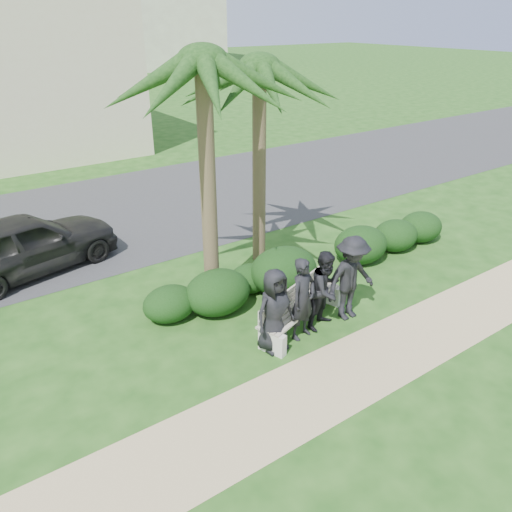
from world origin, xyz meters
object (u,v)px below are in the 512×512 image
at_px(park_bench, 302,309).
at_px(palm_right, 259,68).
at_px(man_a, 274,311).
at_px(car_a, 25,244).
at_px(man_b, 303,299).
at_px(man_c, 326,290).
at_px(man_d, 351,278).
at_px(palm_left, 203,63).

bearing_deg(park_bench, palm_right, 51.42).
height_order(man_a, car_a, man_a).
xyz_separation_m(man_b, car_a, (-3.66, 5.85, -0.09)).
relative_size(man_a, man_c, 1.01).
distance_m(man_b, car_a, 6.90).
relative_size(park_bench, man_d, 1.39).
distance_m(man_d, car_a, 7.64).
relative_size(man_c, car_a, 0.37).
bearing_deg(man_c, park_bench, 129.96).
xyz_separation_m(man_d, palm_right, (0.08, 3.29, 3.69)).
height_order(park_bench, man_c, man_c).
xyz_separation_m(man_a, palm_right, (1.98, 3.26, 3.77)).
distance_m(man_a, man_c, 1.29).
height_order(park_bench, man_b, man_b).
distance_m(park_bench, man_b, 0.61).
bearing_deg(man_b, palm_right, 56.42).
bearing_deg(man_b, car_a, 110.26).
bearing_deg(car_a, park_bench, -157.75).
xyz_separation_m(park_bench, car_a, (-3.92, 5.54, 0.37)).
height_order(man_a, palm_right, palm_right).
height_order(man_d, car_a, man_d).
height_order(man_b, car_a, man_b).
height_order(palm_left, car_a, palm_left).
relative_size(man_c, man_d, 0.90).
xyz_separation_m(man_d, car_a, (-4.88, 5.88, -0.17)).
bearing_deg(palm_right, man_d, -91.43).
bearing_deg(man_c, man_b, 169.77).
xyz_separation_m(park_bench, palm_right, (1.05, 2.95, 4.22)).
height_order(park_bench, man_a, man_a).
distance_m(man_b, palm_right, 5.15).
relative_size(palm_right, car_a, 1.29).
distance_m(man_a, palm_left, 4.60).
distance_m(park_bench, man_c, 0.63).
bearing_deg(man_d, park_bench, 162.70).
xyz_separation_m(man_a, man_b, (0.67, 0.00, 0.01)).
bearing_deg(car_a, man_b, -160.93).
bearing_deg(palm_left, palm_right, 28.36).
xyz_separation_m(man_c, palm_left, (-1.32, 2.13, 4.06)).
xyz_separation_m(man_a, man_c, (1.29, 0.04, -0.01)).
height_order(man_a, man_c, man_a).
distance_m(man_a, car_a, 6.57).
bearing_deg(man_b, man_c, -7.84).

